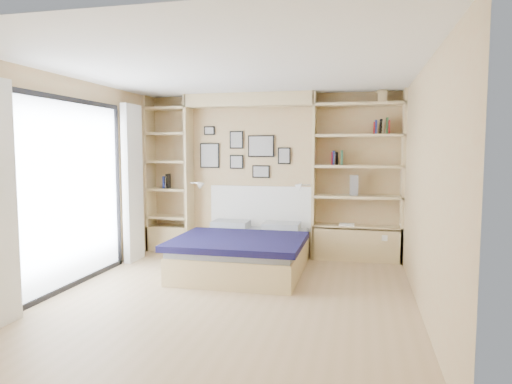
# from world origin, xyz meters

# --- Properties ---
(ground) EXTENTS (4.50, 4.50, 0.00)m
(ground) POSITION_xyz_m (0.00, 0.00, 0.00)
(ground) COLOR tan
(ground) RESTS_ON ground
(room_shell) EXTENTS (4.50, 4.50, 4.50)m
(room_shell) POSITION_xyz_m (-0.39, 1.52, 1.08)
(room_shell) COLOR tan
(room_shell) RESTS_ON ground
(bed) EXTENTS (1.67, 2.13, 1.07)m
(bed) POSITION_xyz_m (-0.14, 1.15, 0.27)
(bed) COLOR tan
(bed) RESTS_ON ground
(photo_gallery) EXTENTS (1.48, 0.02, 0.82)m
(photo_gallery) POSITION_xyz_m (-0.45, 2.22, 1.60)
(photo_gallery) COLOR black
(photo_gallery) RESTS_ON ground
(reading_lamps) EXTENTS (1.92, 0.12, 0.15)m
(reading_lamps) POSITION_xyz_m (-0.30, 2.00, 1.10)
(reading_lamps) COLOR silver
(reading_lamps) RESTS_ON ground
(shelf_decor) EXTENTS (3.51, 0.23, 2.03)m
(shelf_decor) POSITION_xyz_m (1.07, 2.07, 1.69)
(shelf_decor) COLOR #AB1831
(shelf_decor) RESTS_ON ground
(deck_chair) EXTENTS (0.82, 1.02, 0.90)m
(deck_chair) POSITION_xyz_m (-3.76, 0.82, 0.43)
(deck_chair) COLOR tan
(deck_chair) RESTS_ON ground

